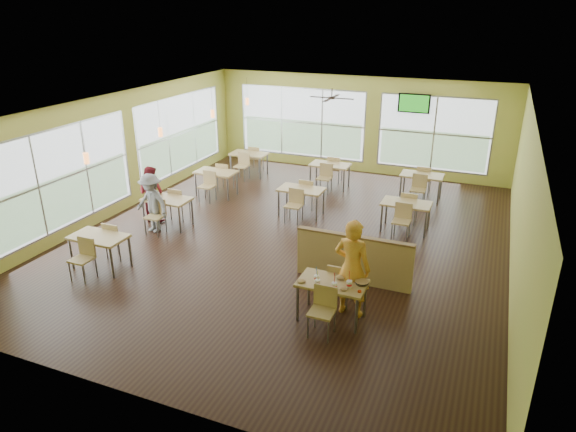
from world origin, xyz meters
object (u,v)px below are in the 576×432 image
at_px(man_plaid, 352,268).
at_px(food_basket, 362,282).
at_px(half_wall_divider, 354,259).
at_px(main_table, 332,288).

xyz_separation_m(man_plaid, food_basket, (0.24, -0.17, -0.15)).
distance_m(man_plaid, food_basket, 0.33).
bearing_deg(half_wall_divider, food_basket, -69.11).
relative_size(man_plaid, food_basket, 7.41).
distance_m(main_table, half_wall_divider, 1.45).
distance_m(half_wall_divider, man_plaid, 1.25).
bearing_deg(half_wall_divider, man_plaid, -76.78).
height_order(main_table, food_basket, main_table).
height_order(half_wall_divider, man_plaid, man_plaid).
bearing_deg(food_basket, man_plaid, 143.49).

